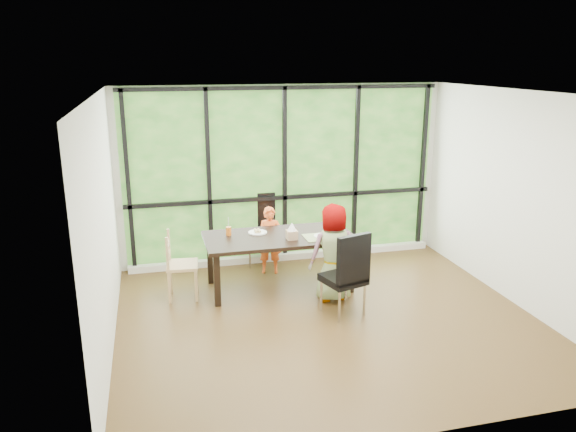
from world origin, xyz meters
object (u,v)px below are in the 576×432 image
object	(u,v)px
chair_window_leather	(261,230)
green_cup	(343,234)
chair_end_beech	(182,265)
tissue_box	(292,235)
child_toddler	(270,240)
child_older	(333,253)
plate_far	(258,232)
chair_interior_leather	(343,273)
dining_table	(279,262)
plate_near	(324,236)
orange_cup	(229,231)

from	to	relation	value
chair_window_leather	green_cup	bearing A→B (deg)	-47.81
chair_end_beech	tissue_box	bearing A→B (deg)	-91.46
child_toddler	child_older	size ratio (longest dim) A/B	0.77
child_toddler	tissue_box	size ratio (longest dim) A/B	7.16
plate_far	chair_interior_leather	bearing A→B (deg)	-54.85
green_cup	tissue_box	xyz separation A→B (m)	(-0.67, 0.12, 0.00)
dining_table	child_toddler	distance (m)	0.60
chair_window_leather	child_toddler	world-z (taller)	chair_window_leather
plate_near	tissue_box	size ratio (longest dim) A/B	1.92
chair_window_leather	orange_cup	bearing A→B (deg)	-120.20
plate_near	tissue_box	world-z (taller)	tissue_box
chair_end_beech	child_toddler	size ratio (longest dim) A/B	0.90
child_older	green_cup	bearing A→B (deg)	-130.91
chair_end_beech	chair_window_leather	bearing A→B (deg)	-46.97
plate_far	green_cup	bearing A→B (deg)	-24.54
plate_far	tissue_box	distance (m)	0.54
chair_window_leather	child_toddler	size ratio (longest dim) A/B	1.08
orange_cup	dining_table	bearing A→B (deg)	-16.37
dining_table	chair_interior_leather	size ratio (longest dim) A/B	1.86
chair_window_leather	chair_end_beech	size ratio (longest dim) A/B	1.20
chair_interior_leather	orange_cup	size ratio (longest dim) A/B	9.25
child_older	orange_cup	distance (m)	1.46
orange_cup	chair_window_leather	bearing A→B (deg)	51.92
chair_interior_leather	child_older	xyz separation A→B (m)	(0.02, 0.44, 0.11)
green_cup	dining_table	bearing A→B (deg)	160.09
plate_near	chair_end_beech	bearing A→B (deg)	174.43
plate_far	green_cup	world-z (taller)	green_cup
chair_end_beech	plate_far	size ratio (longest dim) A/B	3.49
chair_window_leather	chair_end_beech	distance (m)	1.59
plate_far	orange_cup	xyz separation A→B (m)	(-0.40, -0.00, 0.05)
child_older	chair_interior_leather	bearing A→B (deg)	86.50
child_toddler	chair_interior_leather	bearing A→B (deg)	-55.35
chair_interior_leather	plate_near	bearing A→B (deg)	-107.16
green_cup	chair_end_beech	bearing A→B (deg)	172.22
orange_cup	child_toddler	bearing A→B (deg)	30.84
child_toddler	green_cup	world-z (taller)	child_toddler
plate_near	plate_far	bearing A→B (deg)	155.47
chair_end_beech	child_older	distance (m)	1.99
chair_end_beech	orange_cup	size ratio (longest dim) A/B	7.71
chair_end_beech	orange_cup	distance (m)	0.77
chair_window_leather	green_cup	size ratio (longest dim) A/B	9.06
child_older	green_cup	world-z (taller)	child_older
dining_table	orange_cup	world-z (taller)	orange_cup
dining_table	tissue_box	world-z (taller)	tissue_box
chair_interior_leather	plate_near	distance (m)	0.83
dining_table	child_older	xyz separation A→B (m)	(0.59, -0.55, 0.27)
child_toddler	orange_cup	size ratio (longest dim) A/B	8.53
plate_near	orange_cup	distance (m)	1.29
dining_table	plate_far	world-z (taller)	plate_far
child_toddler	plate_near	xyz separation A→B (m)	(0.58, -0.77, 0.26)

